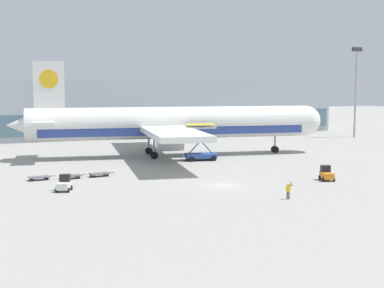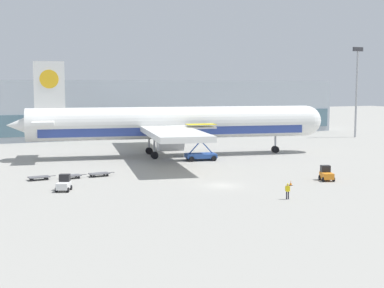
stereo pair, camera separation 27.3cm
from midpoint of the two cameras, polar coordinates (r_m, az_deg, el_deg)
name	(u,v)px [view 2 (the right image)]	position (r m, az deg, el deg)	size (l,w,h in m)	color
ground_plane	(222,186)	(69.46, 3.31, -4.46)	(400.00, 400.00, 0.00)	#9E9B93
terminal_building	(169,107)	(141.99, -2.39, 3.92)	(90.00, 18.20, 14.00)	#9EA8B2
light_mast	(357,85)	(138.28, 17.22, 6.02)	(2.80, 0.50, 22.11)	#9EA0A5
airplane_main	(170,124)	(97.40, -2.30, 2.13)	(57.69, 48.66, 17.00)	white
scissor_lift_loader	(201,147)	(92.14, 1.03, -0.31)	(5.64, 4.13, 6.27)	#284C99
baggage_tug_foreground	(64,184)	(67.69, -13.39, -4.15)	(2.37, 2.79, 2.00)	silver
baggage_tug_mid	(326,174)	(75.23, 14.24, -3.13)	(2.27, 2.76, 2.00)	orange
baggage_dolly_lead	(39,177)	(76.23, -15.91, -3.42)	(3.76, 1.78, 0.48)	#56565B
baggage_dolly_second	(71,176)	(76.26, -12.73, -3.33)	(3.76, 1.78, 0.48)	#56565B
baggage_dolly_third	(99,174)	(77.29, -9.76, -3.14)	(3.76, 1.78, 0.48)	#56565B
ground_crew_near	(288,190)	(62.02, 10.29, -4.82)	(0.47, 0.39, 1.85)	black
traffic_cone_near	(291,183)	(70.60, 10.59, -4.11)	(0.40, 0.40, 0.65)	black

